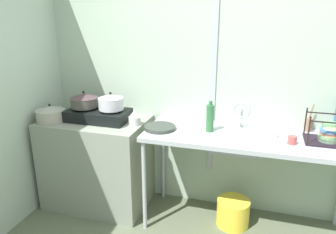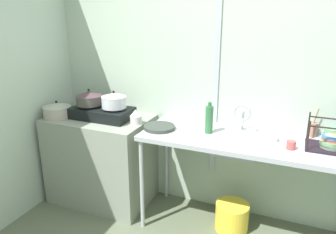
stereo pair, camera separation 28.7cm
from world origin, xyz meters
name	(u,v)px [view 1 (the left image)]	position (x,y,z in m)	size (l,w,h in m)	color
wall_back	(231,83)	(0.00, 1.48, 1.27)	(4.42, 0.10, 2.54)	#A6BAA6
wall_metal_strip	(214,69)	(-0.16, 1.42, 1.40)	(0.05, 0.01, 2.03)	#A6AAB3
counter_concrete	(98,162)	(-1.25, 1.11, 0.45)	(1.00, 0.64, 0.90)	gray
counter_sink	(247,142)	(0.20, 1.11, 0.84)	(1.77, 0.64, 0.90)	#A6AAB3
stove	(98,115)	(-1.21, 1.11, 0.96)	(0.59, 0.32, 0.12)	black
pot_on_left_burner	(84,100)	(-1.35, 1.11, 1.09)	(0.27, 0.27, 0.16)	#46413B
pot_on_right_burner	(111,102)	(-1.06, 1.11, 1.10)	(0.24, 0.24, 0.17)	silver
pot_beside_stove	(51,114)	(-1.63, 0.96, 0.98)	(0.28, 0.28, 0.17)	#9E988B
percolator	(135,118)	(-0.82, 1.09, 0.97)	(0.11, 0.11, 0.14)	silver
sink_basin	(238,142)	(0.12, 1.10, 0.84)	(0.37, 0.36, 0.12)	#A6AAB3
faucet	(242,112)	(0.12, 1.25, 1.07)	(0.15, 0.09, 0.25)	#A6AAB3
frying_pan	(160,128)	(-0.56, 1.05, 0.92)	(0.28, 0.28, 0.03)	#333A34
dish_rack	(329,134)	(0.82, 1.14, 0.97)	(0.36, 0.26, 0.24)	black
cup_by_rack	(292,140)	(0.54, 1.02, 0.94)	(0.07, 0.07, 0.07)	#C14B49
small_bowl_on_drainboard	(271,134)	(0.38, 1.15, 0.92)	(0.12, 0.12, 0.04)	white
bottle_by_sink	(210,118)	(-0.13, 1.12, 1.03)	(0.07, 0.07, 0.27)	#30673B
utensil_jar	(309,124)	(0.70, 1.38, 0.96)	(0.06, 0.06, 0.25)	#8F6351
bucket_on_floor	(233,212)	(0.12, 1.12, 0.13)	(0.30, 0.30, 0.25)	yellow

